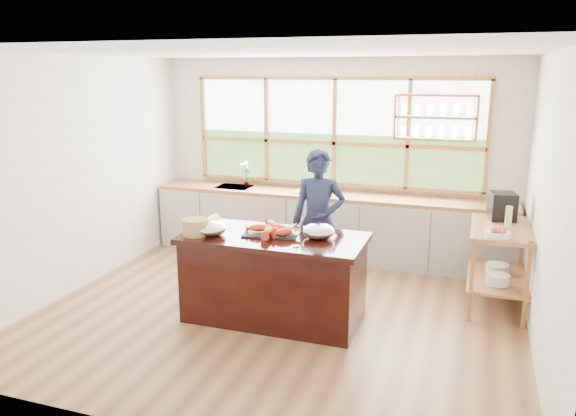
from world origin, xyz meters
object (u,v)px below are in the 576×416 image
at_px(island, 274,277).
at_px(espresso_machine, 502,206).
at_px(cook, 318,222).
at_px(wicker_basket, 196,227).

bearing_deg(island, espresso_machine, 33.11).
relative_size(cook, wicker_basket, 6.45).
bearing_deg(espresso_machine, cook, -176.91).
height_order(island, espresso_machine, espresso_machine).
bearing_deg(wicker_basket, island, 16.78).
height_order(island, cook, cook).
bearing_deg(cook, espresso_machine, 6.29).
distance_m(island, wicker_basket, 0.95).
bearing_deg(island, wicker_basket, -163.22).
xyz_separation_m(cook, espresso_machine, (1.97, 0.54, 0.22)).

